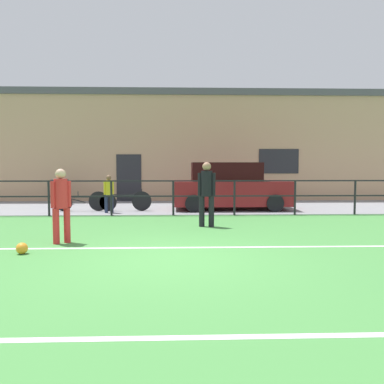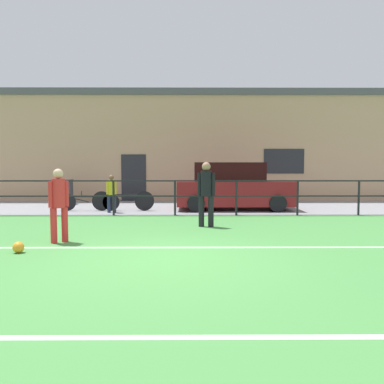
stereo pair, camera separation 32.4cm
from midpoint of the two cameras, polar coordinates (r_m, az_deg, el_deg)
ground at (r=7.24m, az=-4.51°, el=-9.57°), size 60.00×44.00×0.04m
field_line_touchline at (r=8.16m, az=-4.22°, el=-7.87°), size 36.00×0.11×0.00m
field_line_hash at (r=4.15m, az=-6.59°, el=-19.87°), size 36.00×0.11×0.00m
pavement_strip at (r=15.63m, az=-3.16°, el=-2.13°), size 48.00×5.00×0.02m
perimeter_fence at (r=13.07m, az=-3.39°, el=-0.09°), size 36.07×0.07×1.15m
clubhouse_facade at (r=19.26m, az=-2.96°, el=6.52°), size 28.00×2.56×5.03m
player_goalkeeper at (r=10.71m, az=1.22°, el=0.26°), size 0.47×0.30×1.73m
player_striker at (r=8.95m, az=-19.05°, el=-1.23°), size 0.37×0.29×1.58m
soccer_ball_match at (r=8.26m, az=-24.00°, el=-7.30°), size 0.21×0.21×0.21m
spectator_child at (r=13.95m, az=-12.35°, el=0.09°), size 0.34×0.22×1.28m
parked_car_red at (r=14.72m, az=4.77°, el=0.66°), size 4.15×1.82×1.71m
bicycle_parked_0 at (r=14.46m, az=-10.79°, el=-1.22°), size 2.21×0.04×0.78m
bicycle_parked_1 at (r=14.70m, az=-15.43°, el=-1.38°), size 2.15×0.04×0.71m
trash_bin_0 at (r=17.45m, az=-18.72°, el=0.03°), size 0.59×0.50×1.02m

